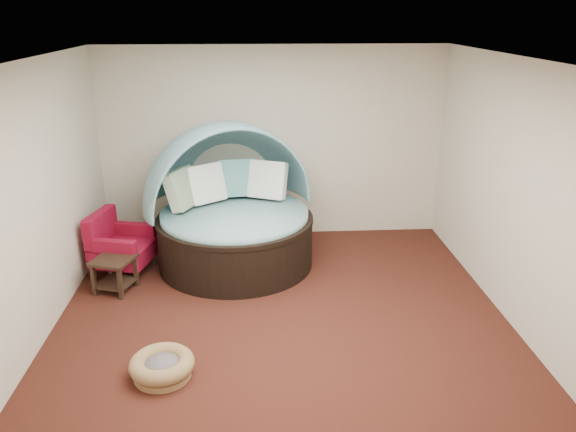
{
  "coord_description": "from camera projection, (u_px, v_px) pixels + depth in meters",
  "views": [
    {
      "loc": [
        -0.28,
        -5.56,
        3.25
      ],
      "look_at": [
        0.11,
        0.6,
        0.97
      ],
      "focal_mm": 35.0,
      "sensor_mm": 36.0,
      "label": 1
    }
  ],
  "objects": [
    {
      "name": "canopy_daybed",
      "position": [
        231.0,
        200.0,
        7.43
      ],
      "size": [
        2.72,
        2.68,
        1.9
      ],
      "rotation": [
        0.0,
        0.0,
        0.37
      ],
      "color": "black",
      "rests_on": "floor"
    },
    {
      "name": "wall_back",
      "position": [
        273.0,
        144.0,
        8.21
      ],
      "size": [
        5.0,
        0.0,
        5.0
      ],
      "primitive_type": "plane",
      "rotation": [
        1.57,
        0.0,
        0.0
      ],
      "color": "beige",
      "rests_on": "floor"
    },
    {
      "name": "side_table",
      "position": [
        115.0,
        270.0,
        6.8
      ],
      "size": [
        0.57,
        0.57,
        0.43
      ],
      "rotation": [
        0.0,
        0.0,
        -0.34
      ],
      "color": "black",
      "rests_on": "floor"
    },
    {
      "name": "red_armchair",
      "position": [
        119.0,
        245.0,
        7.26
      ],
      "size": [
        0.84,
        0.84,
        0.82
      ],
      "rotation": [
        0.0,
        0.0,
        -0.23
      ],
      "color": "black",
      "rests_on": "floor"
    },
    {
      "name": "pet_basket",
      "position": [
        162.0,
        366.0,
        5.25
      ],
      "size": [
        0.73,
        0.73,
        0.21
      ],
      "rotation": [
        0.0,
        0.0,
        -0.22
      ],
      "color": "olive",
      "rests_on": "floor"
    },
    {
      "name": "wall_left",
      "position": [
        37.0,
        202.0,
        5.72
      ],
      "size": [
        0.0,
        5.0,
        5.0
      ],
      "primitive_type": "plane",
      "rotation": [
        1.57,
        0.0,
        1.57
      ],
      "color": "beige",
      "rests_on": "floor"
    },
    {
      "name": "wall_front",
      "position": [
        302.0,
        323.0,
        3.53
      ],
      "size": [
        5.0,
        0.0,
        5.0
      ],
      "primitive_type": "plane",
      "rotation": [
        -1.57,
        0.0,
        0.0
      ],
      "color": "beige",
      "rests_on": "floor"
    },
    {
      "name": "wall_right",
      "position": [
        514.0,
        193.0,
        6.01
      ],
      "size": [
        0.0,
        5.0,
        5.0
      ],
      "primitive_type": "plane",
      "rotation": [
        1.57,
        0.0,
        -1.57
      ],
      "color": "beige",
      "rests_on": "floor"
    },
    {
      "name": "floor",
      "position": [
        282.0,
        315.0,
        6.35
      ],
      "size": [
        5.0,
        5.0,
        0.0
      ],
      "primitive_type": "plane",
      "color": "#421C13",
      "rests_on": "ground"
    },
    {
      "name": "ceiling",
      "position": [
        281.0,
        59.0,
        5.38
      ],
      "size": [
        5.0,
        5.0,
        0.0
      ],
      "primitive_type": "plane",
      "rotation": [
        3.14,
        0.0,
        0.0
      ],
      "color": "white",
      "rests_on": "wall_back"
    }
  ]
}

